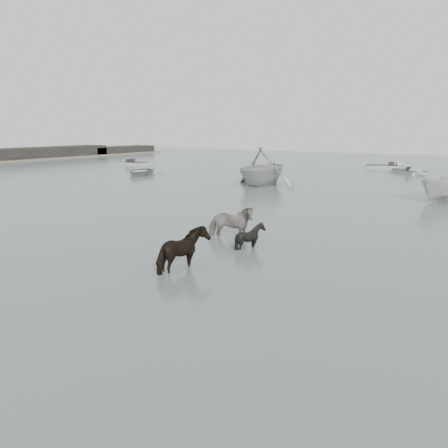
{
  "coord_description": "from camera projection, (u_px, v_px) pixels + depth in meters",
  "views": [
    {
      "loc": [
        9.08,
        -12.02,
        4.48
      ],
      "look_at": [
        0.55,
        1.3,
        1.0
      ],
      "focal_mm": 35.0,
      "sensor_mm": 36.0,
      "label": 1
    }
  ],
  "objects": [
    {
      "name": "ground",
      "position": [
        192.0,
        256.0,
        15.63
      ],
      "size": [
        140.0,
        140.0,
        0.0
      ],
      "primitive_type": "plane",
      "color": "#586961",
      "rests_on": "ground"
    },
    {
      "name": "pony_pinto",
      "position": [
        231.0,
        218.0,
        18.16
      ],
      "size": [
        2.18,
        1.5,
        1.68
      ],
      "primitive_type": "imported",
      "rotation": [
        0.0,
        0.0,
        1.9
      ],
      "color": "black",
      "rests_on": "ground"
    },
    {
      "name": "pony_dark",
      "position": [
        184.0,
        246.0,
        13.96
      ],
      "size": [
        1.79,
        1.94,
        1.61
      ],
      "primitive_type": "imported",
      "rotation": [
        0.0,
        0.0,
        1.88
      ],
      "color": "black",
      "rests_on": "ground"
    },
    {
      "name": "pony_black",
      "position": [
        250.0,
        232.0,
        16.65
      ],
      "size": [
        1.41,
        1.34,
        1.23
      ],
      "primitive_type": "imported",
      "rotation": [
        0.0,
        0.0,
        1.96
      ],
      "color": "black",
      "rests_on": "ground"
    },
    {
      "name": "rowboat_lead",
      "position": [
        141.0,
        170.0,
        42.84
      ],
      "size": [
        4.9,
        5.56,
        0.96
      ],
      "primitive_type": "imported",
      "rotation": [
        0.0,
        0.0,
        0.42
      ],
      "color": "#B6B6B1",
      "rests_on": "ground"
    },
    {
      "name": "rowboat_trail",
      "position": [
        263.0,
        165.0,
        34.95
      ],
      "size": [
        5.94,
        6.65,
        3.17
      ],
      "primitive_type": "imported",
      "rotation": [
        0.0,
        0.0,
        3.01
      ],
      "color": "#ABAEAB",
      "rests_on": "ground"
    },
    {
      "name": "boat_small",
      "position": [
        442.0,
        187.0,
        27.57
      ],
      "size": [
        2.88,
        4.54,
        1.64
      ],
      "primitive_type": "imported",
      "rotation": [
        0.0,
        0.0,
        -0.33
      ],
      "color": "#B5B5B0",
      "rests_on": "ground"
    },
    {
      "name": "skiff_outer",
      "position": [
        134.0,
        162.0,
        54.43
      ],
      "size": [
        5.12,
        1.7,
        0.75
      ],
      "primitive_type": null,
      "rotation": [
        0.0,
        0.0,
        3.12
      ],
      "color": "#B8B8B3",
      "rests_on": "ground"
    },
    {
      "name": "skiff_mid",
      "position": [
        409.0,
        170.0,
        44.05
      ],
      "size": [
        4.69,
        5.0,
        0.75
      ],
      "primitive_type": null,
      "rotation": [
        0.0,
        0.0,
        -0.85
      ],
      "color": "gray",
      "rests_on": "ground"
    },
    {
      "name": "skiff_far",
      "position": [
        385.0,
        165.0,
        50.08
      ],
      "size": [
        5.83,
        3.29,
        0.75
      ],
      "primitive_type": null,
      "rotation": [
        0.0,
        0.0,
        0.32
      ],
      "color": "#AEB0AE",
      "rests_on": "ground"
    }
  ]
}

